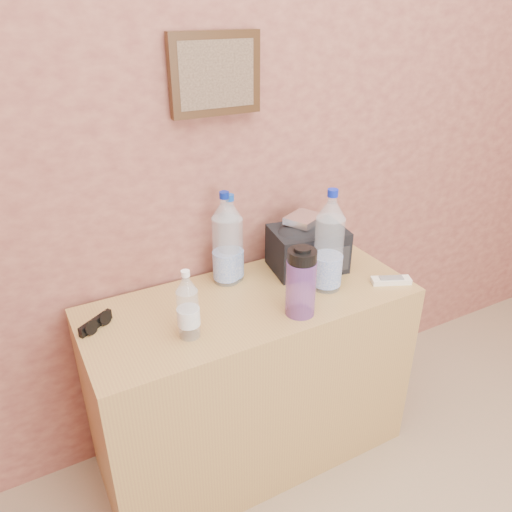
{
  "coord_description": "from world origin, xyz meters",
  "views": [
    {
      "loc": [
        -0.84,
        0.48,
        1.61
      ],
      "look_at": [
        -0.17,
        1.71,
        0.89
      ],
      "focal_mm": 35.0,
      "sensor_mm": 36.0,
      "label": 1
    }
  ],
  "objects": [
    {
      "name": "dresser",
      "position": [
        -0.17,
        1.74,
        0.35
      ],
      "size": [
        1.13,
        0.47,
        0.71
      ],
      "primitive_type": "cube",
      "color": "tan",
      "rests_on": "ground"
    },
    {
      "name": "toiletry_bag",
      "position": [
        0.11,
        1.84,
        0.8
      ],
      "size": [
        0.29,
        0.23,
        0.18
      ],
      "primitive_type": null,
      "rotation": [
        0.0,
        0.0,
        -0.16
      ],
      "color": "#262628",
      "rests_on": "dresser"
    },
    {
      "name": "ac_remote",
      "position": [
        0.32,
        1.6,
        0.72
      ],
      "size": [
        0.15,
        0.1,
        0.02
      ],
      "primitive_type": "cube",
      "rotation": [
        0.0,
        0.0,
        -0.42
      ],
      "color": "silver",
      "rests_on": "dresser"
    },
    {
      "name": "foil_packet",
      "position": [
        0.1,
        1.86,
        0.9
      ],
      "size": [
        0.16,
        0.15,
        0.03
      ],
      "primitive_type": "cube",
      "rotation": [
        0.0,
        0.0,
        0.44
      ],
      "color": "silver",
      "rests_on": "toiletry_bag"
    },
    {
      "name": "pet_small",
      "position": [
        -0.43,
        1.65,
        0.8
      ],
      "size": [
        0.06,
        0.06,
        0.22
      ],
      "rotation": [
        0.0,
        0.0,
        -0.28
      ],
      "color": "#CCE6F6",
      "rests_on": "dresser"
    },
    {
      "name": "pet_large_c",
      "position": [
        -0.19,
        1.9,
        0.86
      ],
      "size": [
        0.09,
        0.09,
        0.34
      ],
      "rotation": [
        0.0,
        0.0,
        -0.08
      ],
      "color": "silver",
      "rests_on": "dresser"
    },
    {
      "name": "pet_large_d",
      "position": [
        0.09,
        1.69,
        0.87
      ],
      "size": [
        0.1,
        0.1,
        0.36
      ],
      "rotation": [
        0.0,
        0.0,
        0.26
      ],
      "color": "silver",
      "rests_on": "dresser"
    },
    {
      "name": "pet_large_b",
      "position": [
        -0.17,
        1.9,
        0.85
      ],
      "size": [
        0.09,
        0.09,
        0.32
      ],
      "rotation": [
        0.0,
        0.0,
        -0.39
      ],
      "color": "white",
      "rests_on": "dresser"
    },
    {
      "name": "nalgene_bottle",
      "position": [
        -0.07,
        1.6,
        0.82
      ],
      "size": [
        0.1,
        0.1,
        0.24
      ],
      "rotation": [
        0.0,
        0.0,
        0.03
      ],
      "color": "purple",
      "rests_on": "dresser"
    },
    {
      "name": "sunglasses",
      "position": [
        -0.67,
        1.83,
        0.72
      ],
      "size": [
        0.13,
        0.11,
        0.03
      ],
      "primitive_type": null,
      "rotation": [
        0.0,
        0.0,
        0.57
      ],
      "color": "black",
      "rests_on": "dresser"
    },
    {
      "name": "picture_frame",
      "position": [
        -0.17,
        1.98,
        1.4
      ],
      "size": [
        0.3,
        0.03,
        0.25
      ],
      "primitive_type": null,
      "color": "#382311",
      "rests_on": "room_shell"
    }
  ]
}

